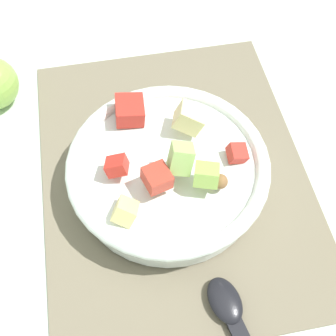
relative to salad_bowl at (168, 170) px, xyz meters
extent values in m
plane|color=silver|center=(0.02, -0.01, -0.04)|extent=(2.40, 2.40, 0.00)
cube|color=#756B56|center=(0.02, -0.01, -0.03)|extent=(0.46, 0.35, 0.01)
cylinder|color=white|center=(0.00, 0.00, -0.01)|extent=(0.24, 0.24, 0.05)
torus|color=white|center=(0.00, 0.00, 0.01)|extent=(0.26, 0.26, 0.02)
cube|color=red|center=(-0.01, -0.09, 0.02)|extent=(0.03, 0.03, 0.02)
cube|color=#E5D684|center=(-0.06, 0.06, 0.02)|extent=(0.04, 0.04, 0.04)
cube|color=beige|center=(0.05, -0.04, 0.04)|extent=(0.04, 0.05, 0.04)
cube|color=#A3CC6B|center=(-0.02, -0.01, 0.05)|extent=(0.04, 0.03, 0.04)
cube|color=#9EC656|center=(-0.04, -0.04, 0.04)|extent=(0.04, 0.04, 0.03)
cube|color=#BC3828|center=(-0.03, 0.02, 0.04)|extent=(0.04, 0.04, 0.02)
cube|color=red|center=(0.00, 0.06, 0.03)|extent=(0.03, 0.03, 0.03)
cube|color=red|center=(0.08, 0.04, 0.03)|extent=(0.04, 0.04, 0.03)
sphere|color=brown|center=(-0.05, -0.05, 0.03)|extent=(0.03, 0.03, 0.03)
ellipsoid|color=black|center=(-0.17, -0.03, -0.02)|extent=(0.06, 0.05, 0.01)
camera|label=1|loc=(-0.30, 0.06, 0.49)|focal=48.21mm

